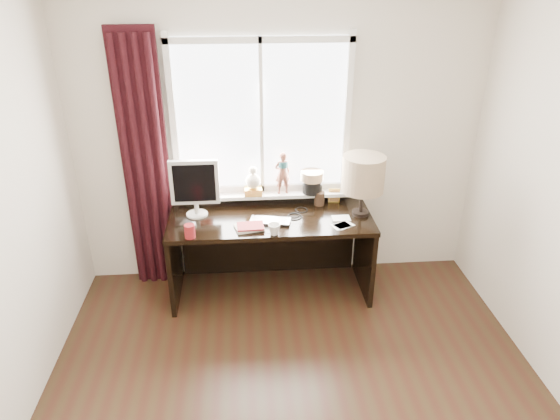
{
  "coord_description": "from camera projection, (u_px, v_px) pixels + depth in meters",
  "views": [
    {
      "loc": [
        -0.31,
        -2.08,
        2.66
      ],
      "look_at": [
        -0.05,
        1.25,
        1.0
      ],
      "focal_mm": 32.0,
      "sensor_mm": 36.0,
      "label": 1
    }
  ],
  "objects": [
    {
      "name": "wall_back",
      "position": [
        279.0,
        140.0,
        4.27
      ],
      "size": [
        3.5,
        0.0,
        2.6
      ],
      "primitive_type": "cube",
      "rotation": [
        1.57,
        0.0,
        0.0
      ],
      "color": "beige",
      "rests_on": "ground"
    },
    {
      "name": "laptop",
      "position": [
        271.0,
        221.0,
        4.08
      ],
      "size": [
        0.37,
        0.28,
        0.03
      ],
      "primitive_type": "imported",
      "rotation": [
        0.0,
        0.0,
        -0.22
      ],
      "color": "silver",
      "rests_on": "desk"
    },
    {
      "name": "mug",
      "position": [
        274.0,
        229.0,
        3.89
      ],
      "size": [
        0.12,
        0.11,
        0.1
      ],
      "primitive_type": "imported",
      "rotation": [
        0.0,
        0.0,
        0.29
      ],
      "color": "white",
      "rests_on": "desk"
    },
    {
      "name": "red_cup",
      "position": [
        190.0,
        231.0,
        3.84
      ],
      "size": [
        0.08,
        0.08,
        0.11
      ],
      "primitive_type": "cylinder",
      "color": "maroon",
      "rests_on": "desk"
    },
    {
      "name": "window",
      "position": [
        262.0,
        142.0,
        4.21
      ],
      "size": [
        1.52,
        0.23,
        1.4
      ],
      "color": "white",
      "rests_on": "ground"
    },
    {
      "name": "curtain",
      "position": [
        146.0,
        168.0,
        4.19
      ],
      "size": [
        0.38,
        0.09,
        2.25
      ],
      "color": "black",
      "rests_on": "floor"
    },
    {
      "name": "desk",
      "position": [
        270.0,
        236.0,
        4.37
      ],
      "size": [
        1.7,
        0.7,
        0.75
      ],
      "color": "black",
      "rests_on": "floor"
    },
    {
      "name": "monitor",
      "position": [
        195.0,
        185.0,
        4.08
      ],
      "size": [
        0.4,
        0.18,
        0.49
      ],
      "color": "beige",
      "rests_on": "desk"
    },
    {
      "name": "notebook_stack",
      "position": [
        250.0,
        227.0,
        3.98
      ],
      "size": [
        0.25,
        0.21,
        0.03
      ],
      "color": "beige",
      "rests_on": "desk"
    },
    {
      "name": "brush_holder",
      "position": [
        319.0,
        198.0,
        4.36
      ],
      "size": [
        0.09,
        0.09,
        0.25
      ],
      "color": "black",
      "rests_on": "desk"
    },
    {
      "name": "icon_frame",
      "position": [
        334.0,
        196.0,
        4.4
      ],
      "size": [
        0.1,
        0.03,
        0.13
      ],
      "color": "gold",
      "rests_on": "desk"
    },
    {
      "name": "table_lamp",
      "position": [
        363.0,
        175.0,
        4.06
      ],
      "size": [
        0.35,
        0.35,
        0.52
      ],
      "color": "black",
      "rests_on": "desk"
    },
    {
      "name": "loose_papers",
      "position": [
        342.0,
        223.0,
        4.08
      ],
      "size": [
        0.21,
        0.27,
        0.0
      ],
      "color": "white",
      "rests_on": "desk"
    },
    {
      "name": "desk_cables",
      "position": [
        296.0,
        214.0,
        4.21
      ],
      "size": [
        0.22,
        0.27,
        0.01
      ],
      "color": "black",
      "rests_on": "desk"
    }
  ]
}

